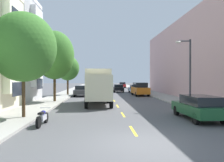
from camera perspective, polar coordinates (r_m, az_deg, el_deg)
ground_plane at (r=39.27m, az=-0.65°, el=-3.06°), size 160.00×160.00×0.00m
sidewalk_left at (r=37.64m, az=-11.40°, el=-3.13°), size 3.20×120.00×0.14m
sidewalk_right at (r=38.24m, az=10.19°, el=-3.07°), size 3.20×120.00×0.14m
lane_centerline_dashes at (r=33.79m, az=-0.26°, el=-3.67°), size 0.14×47.20×0.01m
apartment_block_opposite at (r=33.04m, az=24.73°, el=5.16°), size 10.00×36.00×10.36m
street_tree_nearest at (r=15.58m, az=-21.05°, el=7.81°), size 4.11×4.11×6.55m
street_tree_second at (r=25.24m, az=-14.00°, el=6.21°), size 4.11×4.11×7.44m
street_tree_third at (r=34.98m, az=-10.88°, el=3.14°), size 3.41×3.41×5.78m
street_lamp at (r=20.81m, az=18.29°, el=3.32°), size 1.35×0.28×5.75m
delivery_box_truck at (r=22.62m, az=-3.49°, el=-0.92°), size 2.60×7.42×3.44m
parked_sedan_sky at (r=40.27m, az=5.72°, el=-1.91°), size 1.89×4.54×1.43m
parked_hatchback_charcoal at (r=33.35m, az=-7.75°, el=-2.43°), size 1.78×4.02×1.50m
parked_suv_orange at (r=34.34m, az=6.94°, el=-1.96°), size 2.09×4.86×1.93m
parked_hatchback_red at (r=62.31m, az=2.54°, el=-0.98°), size 1.79×4.02×1.50m
parked_wagon_forest at (r=15.37m, az=20.58°, el=-5.95°), size 1.86×4.72×1.50m
moving_black_sedan at (r=43.02m, az=1.55°, el=-1.74°), size 1.80×4.50×1.43m
parked_motorcycle at (r=13.27m, az=-16.80°, el=-8.69°), size 0.62×2.05×0.90m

